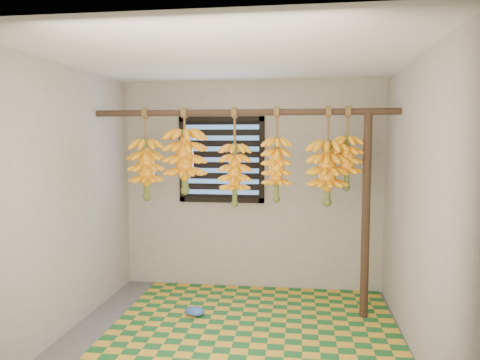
% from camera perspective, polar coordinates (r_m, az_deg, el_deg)
% --- Properties ---
extents(floor, '(3.00, 3.00, 0.01)m').
position_cam_1_polar(floor, '(4.29, -1.10, -19.04)').
color(floor, '#4F4F4F').
rests_on(floor, ground).
extents(ceiling, '(3.00, 3.00, 0.01)m').
position_cam_1_polar(ceiling, '(3.97, -1.16, 14.64)').
color(ceiling, silver).
rests_on(ceiling, wall_back).
extents(wall_back, '(3.00, 0.01, 2.40)m').
position_cam_1_polar(wall_back, '(5.43, 1.42, -0.69)').
color(wall_back, gray).
rests_on(wall_back, floor).
extents(wall_left, '(0.01, 3.00, 2.40)m').
position_cam_1_polar(wall_left, '(4.44, -20.67, -2.31)').
color(wall_left, gray).
rests_on(wall_left, floor).
extents(wall_right, '(0.01, 3.00, 2.40)m').
position_cam_1_polar(wall_right, '(4.00, 20.73, -3.11)').
color(wall_right, gray).
rests_on(wall_right, floor).
extents(window, '(1.00, 0.04, 1.00)m').
position_cam_1_polar(window, '(5.43, -2.28, 2.49)').
color(window, black).
rests_on(window, wall_back).
extents(hanging_pole, '(3.00, 0.06, 0.06)m').
position_cam_1_polar(hanging_pole, '(4.61, 0.27, 8.24)').
color(hanging_pole, '#3A281B').
rests_on(hanging_pole, wall_left).
extents(support_post, '(0.08, 0.08, 2.00)m').
position_cam_1_polar(support_post, '(4.66, 15.09, -4.32)').
color(support_post, '#3A281B').
rests_on(support_post, floor).
extents(woven_mat, '(2.66, 2.15, 0.01)m').
position_cam_1_polar(woven_mat, '(4.65, 1.87, -16.90)').
color(woven_mat, '#1A5B25').
rests_on(woven_mat, floor).
extents(plastic_bag, '(0.25, 0.21, 0.09)m').
position_cam_1_polar(plastic_bag, '(4.79, -5.55, -15.64)').
color(plastic_bag, '#2F5CB1').
rests_on(plastic_bag, woven_mat).
extents(banana_bunch_a, '(0.34, 0.34, 0.92)m').
position_cam_1_polar(banana_bunch_a, '(4.85, -11.34, 1.33)').
color(banana_bunch_a, brown).
rests_on(banana_bunch_a, hanging_pole).
extents(banana_bunch_b, '(0.40, 0.40, 0.85)m').
position_cam_1_polar(banana_bunch_b, '(4.72, -6.74, 2.32)').
color(banana_bunch_b, brown).
rests_on(banana_bunch_b, hanging_pole).
extents(banana_bunch_c, '(0.31, 0.31, 0.97)m').
position_cam_1_polar(banana_bunch_c, '(4.63, -0.64, 0.67)').
color(banana_bunch_c, brown).
rests_on(banana_bunch_c, hanging_pole).
extents(banana_bunch_d, '(0.29, 0.29, 0.92)m').
position_cam_1_polar(banana_bunch_d, '(4.58, 4.46, 1.35)').
color(banana_bunch_d, brown).
rests_on(banana_bunch_d, hanging_pole).
extents(banana_bunch_e, '(0.39, 0.39, 0.94)m').
position_cam_1_polar(banana_bunch_e, '(4.58, 10.62, 0.91)').
color(banana_bunch_e, brown).
rests_on(banana_bunch_e, hanging_pole).
extents(banana_bunch_f, '(0.28, 0.28, 0.79)m').
position_cam_1_polar(banana_bunch_f, '(4.58, 12.90, 2.12)').
color(banana_bunch_f, brown).
rests_on(banana_bunch_f, hanging_pole).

